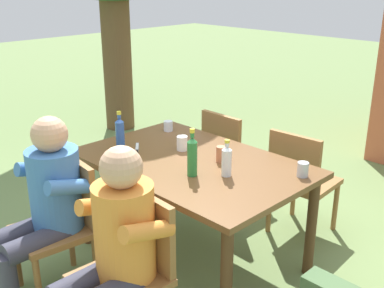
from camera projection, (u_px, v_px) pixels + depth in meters
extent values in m
plane|color=#6B844C|center=(192.00, 256.00, 3.48)|extent=(24.00, 24.00, 0.00)
cube|color=brown|center=(192.00, 163.00, 3.23)|extent=(1.57, 1.02, 0.04)
cylinder|color=#4C311A|center=(85.00, 200.00, 3.54)|extent=(0.07, 0.07, 0.72)
cylinder|color=#4C311A|center=(226.00, 283.00, 2.60)|extent=(0.07, 0.07, 0.72)
cylinder|color=#4C311A|center=(170.00, 168.00, 4.11)|extent=(0.07, 0.07, 0.72)
cylinder|color=#4C311A|center=(311.00, 227.00, 3.17)|extent=(0.07, 0.07, 0.72)
cube|color=olive|center=(53.00, 231.00, 2.98)|extent=(0.49, 0.49, 0.04)
cube|color=olive|center=(79.00, 190.00, 3.02)|extent=(0.42, 0.09, 0.42)
cylinder|color=olive|center=(17.00, 259.00, 3.09)|extent=(0.04, 0.04, 0.41)
cylinder|color=olive|center=(39.00, 288.00, 2.81)|extent=(0.04, 0.04, 0.41)
cylinder|color=olive|center=(71.00, 240.00, 3.31)|extent=(0.04, 0.04, 0.41)
cylinder|color=olive|center=(96.00, 265.00, 3.03)|extent=(0.04, 0.04, 0.41)
cube|color=olive|center=(120.00, 280.00, 2.51)|extent=(0.47, 0.47, 0.04)
cube|color=olive|center=(149.00, 230.00, 2.55)|extent=(0.42, 0.06, 0.42)
cylinder|color=olive|center=(131.00, 284.00, 2.84)|extent=(0.04, 0.04, 0.41)
cube|color=olive|center=(236.00, 158.00, 4.16)|extent=(0.45, 0.45, 0.04)
cube|color=olive|center=(221.00, 139.00, 3.95)|extent=(0.42, 0.05, 0.42)
cylinder|color=olive|center=(265.00, 182.00, 4.23)|extent=(0.04, 0.04, 0.41)
cylinder|color=olive|center=(233.00, 169.00, 4.49)|extent=(0.04, 0.04, 0.41)
cylinder|color=olive|center=(237.00, 194.00, 3.98)|extent=(0.04, 0.04, 0.41)
cylinder|color=olive|center=(205.00, 181.00, 4.24)|extent=(0.04, 0.04, 0.41)
cube|color=olive|center=(305.00, 182.00, 3.69)|extent=(0.47, 0.47, 0.04)
cube|color=olive|center=(294.00, 162.00, 3.47)|extent=(0.42, 0.07, 0.42)
cylinder|color=olive|center=(335.00, 207.00, 3.78)|extent=(0.04, 0.04, 0.41)
cylinder|color=olive|center=(294.00, 193.00, 4.01)|extent=(0.04, 0.04, 0.41)
cylinder|color=olive|center=(312.00, 224.00, 3.51)|extent=(0.04, 0.04, 0.41)
cylinder|color=olive|center=(269.00, 208.00, 3.75)|extent=(0.04, 0.04, 0.41)
cylinder|color=#3D70B2|center=(55.00, 189.00, 2.92)|extent=(0.32, 0.32, 0.52)
sphere|color=tan|center=(49.00, 134.00, 2.79)|extent=(0.22, 0.22, 0.22)
cylinder|color=#383847|center=(23.00, 232.00, 2.93)|extent=(0.14, 0.40, 0.14)
cylinder|color=#3D70B2|center=(39.00, 169.00, 3.02)|extent=(0.09, 0.31, 0.16)
cylinder|color=#383847|center=(37.00, 243.00, 2.81)|extent=(0.14, 0.40, 0.14)
cylinder|color=#3D70B2|center=(70.00, 187.00, 2.76)|extent=(0.09, 0.31, 0.16)
cylinder|color=orange|center=(125.00, 231.00, 2.44)|extent=(0.32, 0.32, 0.52)
sphere|color=tan|center=(121.00, 167.00, 2.32)|extent=(0.22, 0.22, 0.22)
cylinder|color=#383847|center=(86.00, 282.00, 2.46)|extent=(0.14, 0.40, 0.14)
cylinder|color=orange|center=(103.00, 206.00, 2.54)|extent=(0.09, 0.31, 0.16)
cylinder|color=orange|center=(147.00, 231.00, 2.29)|extent=(0.09, 0.31, 0.16)
cylinder|color=white|center=(227.00, 163.00, 2.95)|extent=(0.06, 0.06, 0.17)
cone|color=white|center=(227.00, 148.00, 2.92)|extent=(0.06, 0.06, 0.02)
cylinder|color=white|center=(227.00, 145.00, 2.91)|extent=(0.03, 0.03, 0.02)
cylinder|color=yellow|center=(227.00, 141.00, 2.90)|extent=(0.03, 0.03, 0.02)
cylinder|color=#2D56A3|center=(120.00, 136.00, 3.39)|extent=(0.06, 0.06, 0.20)
cone|color=#2D56A3|center=(119.00, 120.00, 3.35)|extent=(0.06, 0.06, 0.03)
cylinder|color=#2D56A3|center=(119.00, 116.00, 3.34)|extent=(0.03, 0.03, 0.03)
cylinder|color=yellow|center=(119.00, 113.00, 3.33)|extent=(0.03, 0.03, 0.02)
cylinder|color=#287A38|center=(192.00, 159.00, 2.94)|extent=(0.06, 0.06, 0.22)
cone|color=#287A38|center=(192.00, 140.00, 2.90)|extent=(0.06, 0.06, 0.03)
cylinder|color=#287A38|center=(192.00, 135.00, 2.89)|extent=(0.03, 0.03, 0.03)
cylinder|color=yellow|center=(192.00, 131.00, 2.88)|extent=(0.03, 0.03, 0.02)
cylinder|color=white|center=(182.00, 143.00, 3.39)|extent=(0.08, 0.08, 0.11)
cylinder|color=#B2B7BC|center=(303.00, 169.00, 2.95)|extent=(0.07, 0.07, 0.09)
cylinder|color=#BC6B47|center=(221.00, 154.00, 3.18)|extent=(0.06, 0.06, 0.11)
cylinder|color=silver|center=(168.00, 126.00, 3.81)|extent=(0.07, 0.07, 0.08)
cube|color=silver|center=(137.00, 147.00, 3.45)|extent=(0.15, 0.13, 0.01)
cube|color=black|center=(137.00, 152.00, 3.35)|extent=(0.07, 0.07, 0.01)
cylinder|color=brown|center=(116.00, 45.00, 6.02)|extent=(0.37, 0.37, 2.20)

